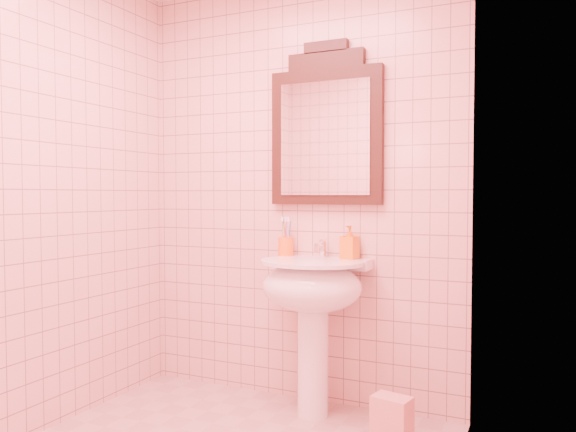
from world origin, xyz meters
The scene contains 7 objects.
back_wall centered at (0.00, 1.10, 1.25)m, with size 2.00×0.02×2.50m, color #E1AC9D.
pedestal_sink centered at (0.19, 0.87, 0.66)m, with size 0.58×0.58×0.86m.
faucet centered at (0.19, 1.01, 0.92)m, with size 0.04×0.16×0.11m.
mirror centered at (0.19, 1.07, 1.60)m, with size 0.67×0.06×0.94m.
toothbrush_cup centered at (-0.04, 1.02, 0.92)m, with size 0.09×0.09×0.21m.
soap_dispenser centered at (0.35, 1.03, 0.96)m, with size 0.09×0.09×0.19m, color orange.
towel centered at (0.67, 0.73, 0.11)m, with size 0.19×0.12×0.23m, color #DB8189.
Camera 1 is at (1.35, -1.97, 1.22)m, focal length 35.00 mm.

